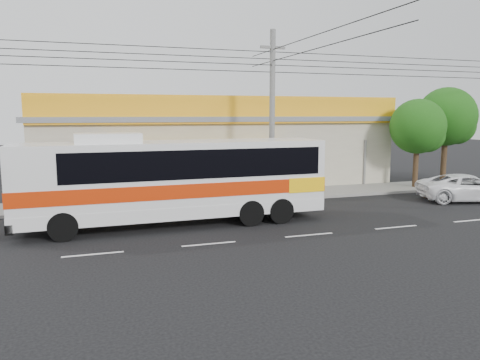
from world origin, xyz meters
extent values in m
plane|color=black|center=(0.00, 0.00, 0.00)|extent=(120.00, 120.00, 0.00)
cube|color=gray|center=(0.00, 6.00, 0.07)|extent=(30.00, 3.20, 0.15)
cube|color=#ADA48B|center=(0.00, 11.60, 2.10)|extent=(22.00, 8.00, 4.20)
cube|color=slate|center=(0.00, 11.60, 4.35)|extent=(22.60, 8.60, 0.30)
cube|color=#FFAA16|center=(0.00, 7.48, 4.90)|extent=(22.00, 0.24, 1.60)
cube|color=#A51409|center=(-2.00, 7.45, 4.90)|extent=(9.00, 0.10, 1.20)
cube|color=#126A22|center=(6.50, 7.45, 4.90)|extent=(2.40, 0.10, 1.10)
cube|color=navy|center=(9.20, 7.45, 4.90)|extent=(2.20, 0.10, 1.10)
cube|color=#A51409|center=(-9.00, 7.45, 4.90)|extent=(3.00, 0.10, 1.10)
cube|color=#CE9E0B|center=(-2.00, 7.30, 3.00)|extent=(10.00, 1.20, 0.37)
cube|color=silver|center=(-4.59, 0.81, 2.00)|extent=(12.66, 2.78, 3.05)
cube|color=red|center=(-4.59, 0.81, 1.63)|extent=(12.70, 2.82, 0.58)
cube|color=yellow|center=(0.88, 0.87, 1.63)|extent=(1.72, 2.71, 0.63)
cube|color=black|center=(-3.85, 0.82, 2.68)|extent=(10.56, 2.80, 1.16)
cube|color=black|center=(-10.82, 0.73, 2.47)|extent=(0.20, 2.32, 1.58)
cube|color=silver|center=(-7.22, 0.78, 3.72)|extent=(2.54, 1.50, 0.38)
cylinder|color=black|center=(-9.00, -0.43, 0.55)|extent=(1.10, 0.35, 1.09)
cylinder|color=black|center=(-9.03, 1.95, 0.55)|extent=(1.10, 0.35, 1.09)
cylinder|color=black|center=(-0.26, -0.33, 0.55)|extent=(1.10, 0.35, 1.09)
cylinder|color=black|center=(-0.29, 2.05, 0.55)|extent=(1.10, 0.35, 1.09)
imported|color=maroon|center=(-8.61, 4.70, 0.72)|extent=(2.28, 1.34, 1.13)
imported|color=black|center=(-7.45, 6.03, 0.75)|extent=(2.06, 1.05, 1.19)
imported|color=white|center=(11.37, 1.29, 0.72)|extent=(5.66, 3.81, 1.44)
cylinder|color=slate|center=(1.15, 4.20, 4.44)|extent=(0.29, 0.29, 8.88)
cube|color=slate|center=(1.15, 4.20, 8.00)|extent=(1.33, 0.13, 0.13)
cylinder|color=#301F13|center=(11.38, 5.59, 1.42)|extent=(0.32, 0.32, 2.84)
sphere|color=#18450E|center=(11.38, 5.59, 3.90)|extent=(3.37, 3.37, 3.37)
sphere|color=#18450E|center=(11.92, 5.32, 3.37)|extent=(2.13, 2.13, 2.13)
cylinder|color=#301F13|center=(14.79, 7.00, 1.63)|extent=(0.37, 0.37, 3.26)
sphere|color=#18450E|center=(14.79, 7.00, 4.48)|extent=(3.87, 3.87, 3.87)
sphere|color=#18450E|center=(15.40, 6.70, 3.87)|extent=(2.44, 2.44, 2.44)
camera|label=1|loc=(-8.09, -18.39, 4.66)|focal=35.00mm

